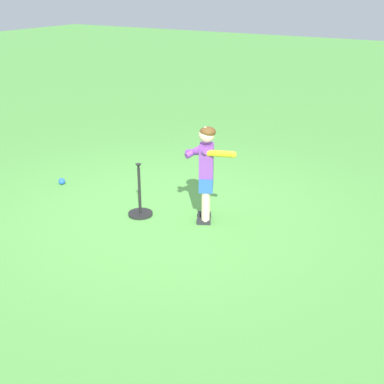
{
  "coord_description": "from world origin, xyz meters",
  "views": [
    {
      "loc": [
        -3.0,
        4.44,
        2.5
      ],
      "look_at": [
        -0.47,
        0.22,
        0.45
      ],
      "focal_mm": 47.86,
      "sensor_mm": 36.0,
      "label": 1
    }
  ],
  "objects_px": {
    "child_batter": "(206,166)",
    "play_ball_far_left": "(62,181)",
    "batting_tee": "(140,207)",
    "play_ball_near_batter": "(204,155)"
  },
  "relations": [
    {
      "from": "child_batter",
      "to": "play_ball_far_left",
      "type": "bearing_deg",
      "value": 0.49
    },
    {
      "from": "child_batter",
      "to": "batting_tee",
      "type": "relative_size",
      "value": 1.74
    },
    {
      "from": "child_batter",
      "to": "play_ball_near_batter",
      "type": "bearing_deg",
      "value": -59.92
    },
    {
      "from": "play_ball_far_left",
      "to": "batting_tee",
      "type": "relative_size",
      "value": 0.14
    },
    {
      "from": "play_ball_far_left",
      "to": "child_batter",
      "type": "bearing_deg",
      "value": -179.51
    },
    {
      "from": "play_ball_near_batter",
      "to": "batting_tee",
      "type": "bearing_deg",
      "value": 99.79
    },
    {
      "from": "play_ball_near_batter",
      "to": "play_ball_far_left",
      "type": "xyz_separation_m",
      "value": [
        1.09,
        1.89,
        -0.01
      ]
    },
    {
      "from": "child_batter",
      "to": "batting_tee",
      "type": "height_order",
      "value": "child_batter"
    },
    {
      "from": "child_batter",
      "to": "batting_tee",
      "type": "bearing_deg",
      "value": 19.73
    },
    {
      "from": "child_batter",
      "to": "play_ball_near_batter",
      "type": "relative_size",
      "value": 10.98
    }
  ]
}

